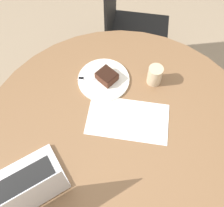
# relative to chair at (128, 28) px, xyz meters

# --- Properties ---
(ground_plane) EXTENTS (12.00, 12.00, 0.00)m
(ground_plane) POSITION_rel_chair_xyz_m (-0.24, -0.90, -0.50)
(ground_plane) COLOR gray
(dining_table) EXTENTS (1.35, 1.35, 0.74)m
(dining_table) POSITION_rel_chair_xyz_m (-0.24, -0.90, 0.11)
(dining_table) COLOR brown
(dining_table) RESTS_ON ground_plane
(chair) EXTENTS (0.54, 0.54, 0.98)m
(chair) POSITION_rel_chair_xyz_m (0.00, 0.00, 0.00)
(chair) COLOR black
(chair) RESTS_ON ground_plane
(paper_document) EXTENTS (0.43, 0.33, 0.00)m
(paper_document) POSITION_rel_chair_xyz_m (-0.20, -0.81, 0.23)
(paper_document) COLOR white
(paper_document) RESTS_ON dining_table
(plate) EXTENTS (0.27, 0.27, 0.01)m
(plate) POSITION_rel_chair_xyz_m (-0.27, -0.57, 0.24)
(plate) COLOR silver
(plate) RESTS_ON dining_table
(cake_slice) EXTENTS (0.12, 0.12, 0.05)m
(cake_slice) POSITION_rel_chair_xyz_m (-0.25, -0.57, 0.27)
(cake_slice) COLOR #472619
(cake_slice) RESTS_ON plate
(fork) EXTENTS (0.17, 0.06, 0.00)m
(fork) POSITION_rel_chair_xyz_m (-0.33, -0.56, 0.25)
(fork) COLOR silver
(fork) RESTS_ON plate
(coffee_glass) EXTENTS (0.07, 0.07, 0.11)m
(coffee_glass) POSITION_rel_chair_xyz_m (-0.02, -0.63, 0.29)
(coffee_glass) COLOR #C6AD89
(coffee_glass) RESTS_ON dining_table
(laptop) EXTENTS (0.38, 0.32, 0.26)m
(laptop) POSITION_rel_chair_xyz_m (-0.67, -1.06, 0.28)
(laptop) COLOR silver
(laptop) RESTS_ON dining_table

